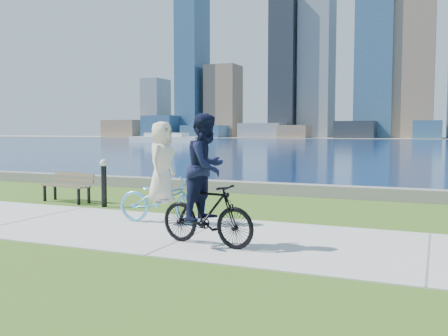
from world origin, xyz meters
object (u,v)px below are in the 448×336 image
(bollard_lamp, at_px, (104,180))
(cyclist_woman, at_px, (162,185))
(cyclist_man, at_px, (206,190))
(park_bench, at_px, (69,184))

(bollard_lamp, distance_m, cyclist_woman, 2.90)
(bollard_lamp, height_order, cyclist_man, cyclist_man)
(cyclist_woman, bearing_deg, cyclist_man, -136.68)
(cyclist_woman, xyz_separation_m, cyclist_man, (1.72, -1.49, 0.14))
(bollard_lamp, height_order, cyclist_woman, cyclist_woman)
(bollard_lamp, relative_size, cyclist_woman, 0.58)
(park_bench, xyz_separation_m, cyclist_man, (5.66, -3.27, 0.45))
(park_bench, distance_m, bollard_lamp, 1.48)
(bollard_lamp, xyz_separation_m, cyclist_woman, (2.52, -1.43, 0.10))
(bollard_lamp, relative_size, cyclist_man, 0.55)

